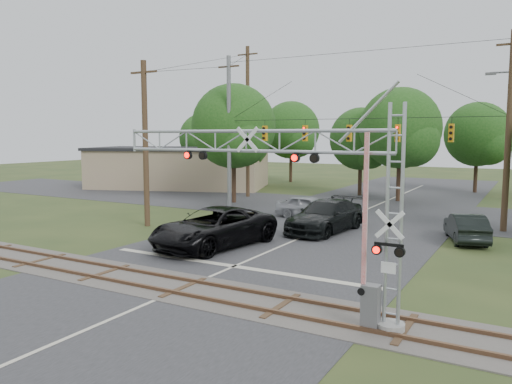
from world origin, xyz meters
The scene contains 13 objects.
ground centered at (0.00, 0.00, 0.00)m, with size 160.00×160.00×0.00m, color #2D3E1C.
road_main centered at (0.00, 10.00, 0.01)m, with size 14.00×90.00×0.02m, color #2B2B2D.
road_cross centered at (0.00, 24.00, 0.01)m, with size 90.00×12.00×0.02m, color #2B2B2D.
railroad_track centered at (0.00, 2.00, 0.03)m, with size 90.00×3.20×0.17m.
crossing_gantry centered at (4.72, 1.65, 4.04)m, with size 10.05×0.83×6.50m.
traffic_signal_span centered at (0.93, 20.00, 5.75)m, with size 19.34×0.36×11.50m.
pickup_black centered at (-2.93, 8.29, 0.98)m, with size 3.26×7.07×1.97m, color black.
car_dark centered at (0.47, 14.78, 0.92)m, with size 2.58×6.36×1.84m, color black.
sedan_silver centered at (-2.24, 18.64, 0.78)m, with size 1.83×4.55×1.55m, color #919398.
suv_dark centered at (7.94, 15.90, 0.75)m, with size 1.59×4.57×1.51m, color black.
commercial_building centered at (-22.66, 30.62, 2.15)m, with size 20.46×15.05×4.29m.
utility_poles centered at (2.77, 22.07, 6.09)m, with size 26.80×28.50×13.42m.
treeline centered at (-0.65, 32.65, 5.77)m, with size 53.50×29.13×9.81m.
Camera 1 is at (11.07, -12.13, 5.60)m, focal length 35.00 mm.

